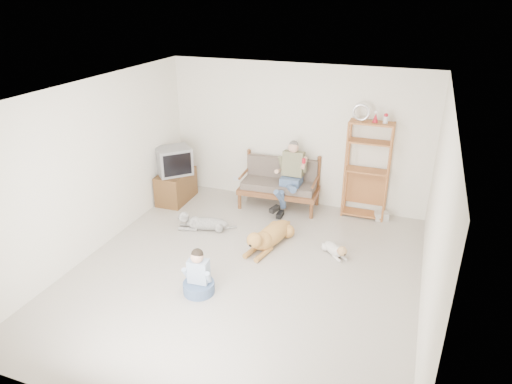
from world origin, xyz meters
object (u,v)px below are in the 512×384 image
at_px(loveseat, 280,182).
at_px(tv_stand, 176,186).
at_px(golden_retriever, 269,236).
at_px(etagere, 367,169).

distance_m(loveseat, tv_stand, 2.08).
relative_size(loveseat, golden_retriever, 1.07).
height_order(tv_stand, golden_retriever, tv_stand).
bearing_deg(golden_retriever, tv_stand, 168.17).
bearing_deg(etagere, tv_stand, -170.60).
distance_m(etagere, golden_retriever, 2.23).
relative_size(etagere, tv_stand, 2.30).
xyz_separation_m(etagere, tv_stand, (-3.61, -0.60, -0.63)).
relative_size(etagere, golden_retriever, 1.47).
height_order(loveseat, etagere, etagere).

